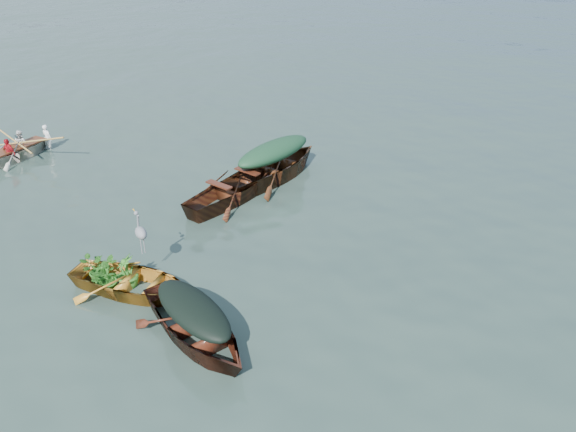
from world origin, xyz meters
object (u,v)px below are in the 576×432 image
object	(u,v)px
dark_covered_boat	(196,339)
rowed_boat	(18,159)
open_wooden_boat	(235,200)
green_tarp_boat	(274,180)
heron	(142,240)
yellow_dinghy	(135,293)

from	to	relation	value
dark_covered_boat	rowed_boat	size ratio (longest dim) A/B	1.06
rowed_boat	open_wooden_boat	bearing A→B (deg)	-174.18
green_tarp_boat	heron	size ratio (longest dim) A/B	5.52
yellow_dinghy	rowed_boat	world-z (taller)	yellow_dinghy
yellow_dinghy	green_tarp_boat	world-z (taller)	green_tarp_boat
green_tarp_boat	open_wooden_boat	bearing A→B (deg)	90.00
green_tarp_boat	yellow_dinghy	bearing A→B (deg)	102.64
yellow_dinghy	open_wooden_boat	xyz separation A→B (m)	(3.54, 2.77, 0.00)
dark_covered_boat	heron	bearing A→B (deg)	85.30
green_tarp_boat	open_wooden_boat	xyz separation A→B (m)	(-1.54, -0.58, 0.00)
yellow_dinghy	green_tarp_boat	xyz separation A→B (m)	(5.08, 3.35, 0.00)
yellow_dinghy	open_wooden_boat	world-z (taller)	open_wooden_boat
dark_covered_boat	heron	size ratio (longest dim) A/B	4.20
rowed_boat	yellow_dinghy	bearing A→B (deg)	155.19
yellow_dinghy	heron	xyz separation A→B (m)	(0.38, 0.40, 0.92)
yellow_dinghy	heron	world-z (taller)	heron
green_tarp_boat	heron	xyz separation A→B (m)	(-4.70, -2.95, 0.92)
dark_covered_boat	open_wooden_boat	distance (m)	5.59
open_wooden_boat	dark_covered_boat	bearing A→B (deg)	125.49
open_wooden_boat	rowed_boat	distance (m)	7.56
heron	open_wooden_boat	bearing A→B (deg)	-4.03
open_wooden_boat	rowed_boat	world-z (taller)	open_wooden_boat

